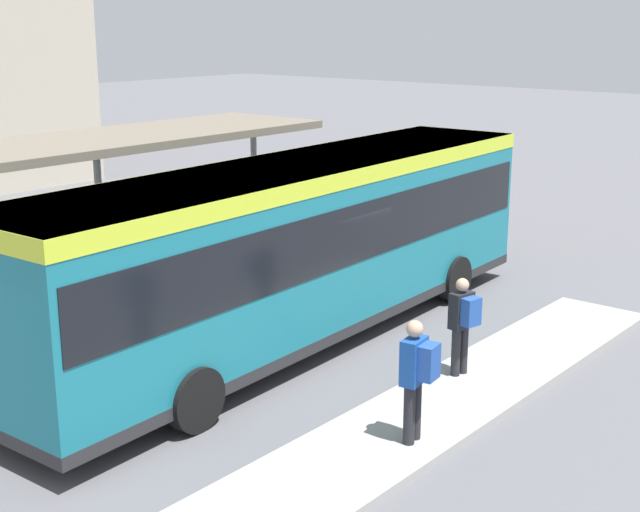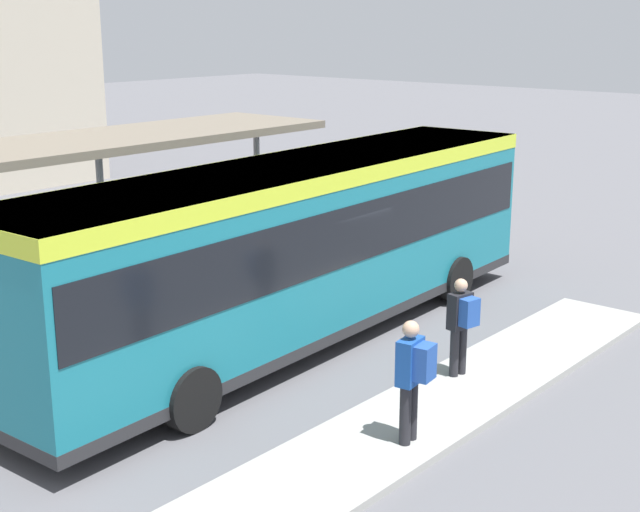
% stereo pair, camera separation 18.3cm
% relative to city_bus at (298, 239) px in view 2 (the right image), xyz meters
% --- Properties ---
extents(ground_plane, '(120.00, 120.00, 0.00)m').
position_rel_city_bus_xyz_m(ground_plane, '(-0.01, -0.00, -1.94)').
color(ground_plane, '#5B5B60').
extents(curb_island, '(11.55, 1.80, 0.12)m').
position_rel_city_bus_xyz_m(curb_island, '(-0.48, -3.70, -1.88)').
color(curb_island, '#9E9E99').
rests_on(curb_island, ground_plane).
extents(city_bus, '(12.60, 3.01, 3.34)m').
position_rel_city_bus_xyz_m(city_bus, '(0.00, 0.00, 0.00)').
color(city_bus, '#197284').
rests_on(city_bus, ground_plane).
extents(pedestrian_waiting, '(0.44, 0.48, 1.65)m').
position_rel_city_bus_xyz_m(pedestrian_waiting, '(0.23, -3.36, -0.88)').
color(pedestrian_waiting, '#232328').
rests_on(pedestrian_waiting, curb_island).
extents(pedestrian_companion, '(0.46, 0.49, 1.77)m').
position_rel_city_bus_xyz_m(pedestrian_companion, '(-2.27, -4.12, -0.81)').
color(pedestrian_companion, '#232328').
rests_on(pedestrian_companion, curb_island).
extents(bicycle_orange, '(0.48, 1.67, 0.72)m').
position_rel_city_bus_xyz_m(bicycle_orange, '(9.19, 3.23, -1.58)').
color(bicycle_orange, black).
rests_on(bicycle_orange, ground_plane).
extents(bicycle_green, '(0.48, 1.62, 0.70)m').
position_rel_city_bus_xyz_m(bicycle_green, '(9.16, 4.01, -1.59)').
color(bicycle_green, black).
rests_on(bicycle_green, ground_plane).
extents(bicycle_yellow, '(0.48, 1.55, 0.67)m').
position_rel_city_bus_xyz_m(bicycle_yellow, '(8.94, 4.78, -1.61)').
color(bicycle_yellow, black).
rests_on(bicycle_yellow, ground_plane).
extents(bicycle_white, '(0.48, 1.52, 0.66)m').
position_rel_city_bus_xyz_m(bicycle_white, '(9.20, 5.55, -1.61)').
color(bicycle_white, black).
rests_on(bicycle_white, ground_plane).
extents(station_shelter, '(11.41, 3.17, 3.36)m').
position_rel_city_bus_xyz_m(station_shelter, '(-0.27, 5.52, 1.26)').
color(station_shelter, '#706656').
rests_on(station_shelter, ground_plane).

